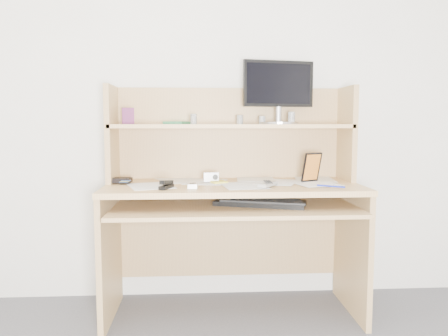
{
  "coord_description": "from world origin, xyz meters",
  "views": [
    {
      "loc": [
        -0.19,
        -0.91,
        1.08
      ],
      "look_at": [
        -0.05,
        1.43,
        0.85
      ],
      "focal_mm": 35.0,
      "sensor_mm": 36.0,
      "label": 1
    }
  ],
  "objects": [
    {
      "name": "chip_stack_c",
      "position": [
        0.19,
        1.66,
        1.11
      ],
      "size": [
        0.04,
        0.04,
        0.05
      ],
      "primitive_type": "cylinder",
      "rotation": [
        0.0,
        0.0,
        -0.04
      ],
      "color": "black",
      "rests_on": "desk"
    },
    {
      "name": "keyboard",
      "position": [
        0.14,
        1.37,
        0.67
      ],
      "size": [
        0.51,
        0.31,
        0.03
      ],
      "rotation": [
        0.0,
        0.0,
        -0.32
      ],
      "color": "black",
      "rests_on": "desk"
    },
    {
      "name": "chip_stack_a",
      "position": [
        0.05,
        1.67,
        1.11
      ],
      "size": [
        0.05,
        0.05,
        0.05
      ],
      "primitive_type": "cylinder",
      "rotation": [
        0.0,
        0.0,
        0.33
      ],
      "color": "black",
      "rests_on": "desk"
    },
    {
      "name": "stapler",
      "position": [
        -0.36,
        1.32,
        0.78
      ],
      "size": [
        0.07,
        0.13,
        0.04
      ],
      "primitive_type": "cube",
      "rotation": [
        0.0,
        0.0,
        -0.34
      ],
      "color": "black",
      "rests_on": "paper_clutter"
    },
    {
      "name": "game_case",
      "position": [
        0.45,
        1.51,
        0.84
      ],
      "size": [
        0.11,
        0.07,
        0.17
      ],
      "primitive_type": "cube",
      "rotation": [
        0.0,
        0.0,
        0.51
      ],
      "color": "black",
      "rests_on": "paper_clutter"
    },
    {
      "name": "digital_camera",
      "position": [
        -0.12,
        1.56,
        0.78
      ],
      "size": [
        0.09,
        0.04,
        0.05
      ],
      "primitive_type": "cube",
      "rotation": [
        0.0,
        0.0,
        0.09
      ],
      "color": "#A3A3A5",
      "rests_on": "paper_clutter"
    },
    {
      "name": "back_wall",
      "position": [
        0.0,
        1.8,
        1.25
      ],
      "size": [
        3.6,
        0.04,
        2.5
      ],
      "primitive_type": "cube",
      "color": "white",
      "rests_on": "floor"
    },
    {
      "name": "monitor",
      "position": [
        0.28,
        1.66,
        1.28
      ],
      "size": [
        0.43,
        0.21,
        0.37
      ],
      "rotation": [
        0.0,
        0.0,
        0.19
      ],
      "color": "#ACACB1",
      "rests_on": "desk"
    },
    {
      "name": "card_box",
      "position": [
        -0.59,
        1.63,
        1.13
      ],
      "size": [
        0.07,
        0.04,
        0.09
      ],
      "primitive_type": "cube",
      "rotation": [
        0.0,
        0.0,
        0.25
      ],
      "color": "maroon",
      "rests_on": "desk"
    },
    {
      "name": "chip_stack_b",
      "position": [
        -0.22,
        1.59,
        1.11
      ],
      "size": [
        0.04,
        0.04,
        0.06
      ],
      "primitive_type": "cylinder",
      "rotation": [
        0.0,
        0.0,
        -0.06
      ],
      "color": "silver",
      "rests_on": "desk"
    },
    {
      "name": "blue_pen",
      "position": [
        0.49,
        1.29,
        0.76
      ],
      "size": [
        0.13,
        0.09,
        0.01
      ],
      "primitive_type": "cylinder",
      "rotation": [
        1.57,
        0.0,
        0.96
      ],
      "color": "#1726AD",
      "rests_on": "paper_clutter"
    },
    {
      "name": "sticky_note_pad",
      "position": [
        -0.08,
        1.53,
        0.76
      ],
      "size": [
        0.1,
        0.1,
        0.01
      ],
      "primitive_type": "cube",
      "rotation": [
        0.0,
        0.0,
        0.35
      ],
      "color": "yellow",
      "rests_on": "desk"
    },
    {
      "name": "flip_phone",
      "position": [
        -0.22,
        1.34,
        0.77
      ],
      "size": [
        0.05,
        0.09,
        0.02
      ],
      "primitive_type": "cube",
      "rotation": [
        0.0,
        0.0,
        -0.03
      ],
      "color": "silver",
      "rests_on": "paper_clutter"
    },
    {
      "name": "wallet",
      "position": [
        -0.62,
        1.54,
        0.77
      ],
      "size": [
        0.11,
        0.09,
        0.03
      ],
      "primitive_type": "cube",
      "rotation": [
        0.0,
        0.0,
        -0.08
      ],
      "color": "black",
      "rests_on": "paper_clutter"
    },
    {
      "name": "desk",
      "position": [
        0.0,
        1.56,
        0.69
      ],
      "size": [
        1.4,
        0.7,
        1.3
      ],
      "color": "tan",
      "rests_on": "floor"
    },
    {
      "name": "shelf_book",
      "position": [
        -0.31,
        1.69,
        1.09
      ],
      "size": [
        0.17,
        0.19,
        0.02
      ],
      "primitive_type": "cube",
      "rotation": [
        0.0,
        0.0,
        -0.36
      ],
      "color": "#317B45",
      "rests_on": "desk"
    },
    {
      "name": "tv_remote",
      "position": [
        0.18,
        1.36,
        0.76
      ],
      "size": [
        0.13,
        0.17,
        0.02
      ],
      "primitive_type": "cube",
      "rotation": [
        0.0,
        0.0,
        -0.54
      ],
      "color": "gray",
      "rests_on": "paper_clutter"
    },
    {
      "name": "chip_stack_d",
      "position": [
        0.35,
        1.59,
        1.12
      ],
      "size": [
        0.04,
        0.04,
        0.07
      ],
      "primitive_type": "cylinder",
      "rotation": [
        0.0,
        0.0,
        0.0
      ],
      "color": "white",
      "rests_on": "desk"
    },
    {
      "name": "paper_clutter",
      "position": [
        0.0,
        1.48,
        0.75
      ],
      "size": [
        1.32,
        0.54,
        0.01
      ],
      "primitive_type": "cube",
      "color": "white",
      "rests_on": "desk"
    }
  ]
}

